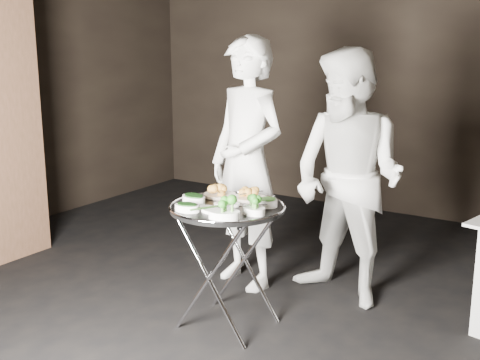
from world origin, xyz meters
The scene contains 16 objects.
floor centered at (0.00, 0.00, -0.03)m, with size 6.00×7.00×0.05m, color black.
wall_back centered at (0.00, 3.52, 1.50)m, with size 6.00×0.05×3.00m, color black.
tray_stand centered at (0.02, 0.30, 0.45)m, with size 0.54×0.46×0.80m.
serving_tray centered at (0.02, 0.30, 0.80)m, with size 0.74×0.74×0.04m.
potato_plate_a centered at (-0.16, 0.47, 0.85)m, with size 0.21×0.21×0.08m.
potato_plate_b centered at (0.05, 0.51, 0.85)m, with size 0.21×0.21×0.08m.
greens_bowl centered at (0.24, 0.42, 0.84)m, with size 0.12×0.12×0.07m.
asparagus_plate_a centered at (0.01, 0.30, 0.83)m, with size 0.19×0.15×0.03m.
asparagus_plate_b centered at (0.00, 0.13, 0.83)m, with size 0.21×0.18×0.04m.
spinach_bowl_a centered at (-0.20, 0.23, 0.85)m, with size 0.20×0.16×0.07m.
spinach_bowl_b centered at (-0.12, 0.06, 0.84)m, with size 0.17×0.12×0.07m.
broccoli_bowl_a centered at (0.25, 0.23, 0.84)m, with size 0.20×0.18×0.07m.
broccoli_bowl_b centered at (0.16, 0.05, 0.85)m, with size 0.22×0.19×0.08m.
serving_utensils centered at (0.03, 0.36, 0.86)m, with size 0.57×0.41×0.01m.
waiter_left centered at (-0.26, 0.98, 0.94)m, with size 0.68×0.45×1.87m, color silver.
waiter_right centered at (0.50, 1.09, 0.89)m, with size 0.87×0.68×1.79m, color silver.
Camera 1 is at (2.05, -2.73, 1.82)m, focal length 45.00 mm.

